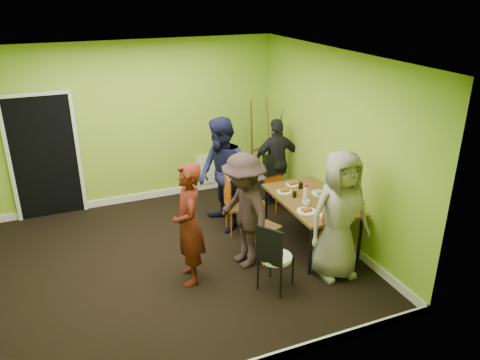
{
  "coord_description": "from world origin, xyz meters",
  "views": [
    {
      "loc": [
        -1.28,
        -5.55,
        3.63
      ],
      "look_at": [
        1.01,
        0.0,
        1.09
      ],
      "focal_mm": 35.0,
      "sensor_mm": 36.0,
      "label": 1
    }
  ],
  "objects_px": {
    "chair_front_end": "(331,233)",
    "easel": "(265,147)",
    "person_left_far": "(222,175)",
    "person_left_near": "(244,211)",
    "orange_bottle": "(296,193)",
    "blue_bottle": "(342,199)",
    "chair_bentwood": "(274,255)",
    "chair_left_far": "(234,201)",
    "chair_back_end": "(276,170)",
    "person_front_end": "(339,216)",
    "person_standing": "(189,225)",
    "person_back_end": "(277,162)",
    "thermos": "(306,193)",
    "chair_left_near": "(258,224)",
    "dining_table": "(311,202)"
  },
  "relations": [
    {
      "from": "chair_front_end",
      "to": "person_front_end",
      "type": "distance_m",
      "value": 0.4
    },
    {
      "from": "dining_table",
      "to": "chair_bentwood",
      "type": "distance_m",
      "value": 1.31
    },
    {
      "from": "blue_bottle",
      "to": "orange_bottle",
      "type": "xyz_separation_m",
      "value": [
        -0.42,
        0.56,
        -0.06
      ]
    },
    {
      "from": "person_front_end",
      "to": "chair_bentwood",
      "type": "bearing_deg",
      "value": -177.55
    },
    {
      "from": "person_left_far",
      "to": "person_front_end",
      "type": "relative_size",
      "value": 1.02
    },
    {
      "from": "chair_back_end",
      "to": "blue_bottle",
      "type": "bearing_deg",
      "value": 90.22
    },
    {
      "from": "chair_back_end",
      "to": "person_left_far",
      "type": "xyz_separation_m",
      "value": [
        -1.13,
        -0.4,
        0.23
      ]
    },
    {
      "from": "person_front_end",
      "to": "thermos",
      "type": "bearing_deg",
      "value": 93.42
    },
    {
      "from": "blue_bottle",
      "to": "chair_bentwood",
      "type": "bearing_deg",
      "value": -160.1
    },
    {
      "from": "chair_front_end",
      "to": "easel",
      "type": "distance_m",
      "value": 2.65
    },
    {
      "from": "chair_front_end",
      "to": "person_back_end",
      "type": "xyz_separation_m",
      "value": [
        0.25,
        2.14,
        0.24
      ]
    },
    {
      "from": "chair_back_end",
      "to": "person_left_near",
      "type": "xyz_separation_m",
      "value": [
        -1.23,
        -1.51,
        0.15
      ]
    },
    {
      "from": "easel",
      "to": "chair_front_end",
      "type": "bearing_deg",
      "value": -95.39
    },
    {
      "from": "person_left_near",
      "to": "easel",
      "type": "bearing_deg",
      "value": 141.51
    },
    {
      "from": "blue_bottle",
      "to": "chair_back_end",
      "type": "bearing_deg",
      "value": 94.87
    },
    {
      "from": "chair_left_near",
      "to": "person_back_end",
      "type": "distance_m",
      "value": 1.93
    },
    {
      "from": "chair_left_near",
      "to": "person_standing",
      "type": "distance_m",
      "value": 1.06
    },
    {
      "from": "chair_front_end",
      "to": "blue_bottle",
      "type": "height_order",
      "value": "blue_bottle"
    },
    {
      "from": "person_standing",
      "to": "person_back_end",
      "type": "distance_m",
      "value": 2.71
    },
    {
      "from": "chair_back_end",
      "to": "person_standing",
      "type": "distance_m",
      "value": 2.59
    },
    {
      "from": "dining_table",
      "to": "orange_bottle",
      "type": "bearing_deg",
      "value": 126.84
    },
    {
      "from": "person_left_far",
      "to": "person_left_near",
      "type": "bearing_deg",
      "value": -10.47
    },
    {
      "from": "chair_back_end",
      "to": "chair_front_end",
      "type": "distance_m",
      "value": 2.04
    },
    {
      "from": "person_left_near",
      "to": "chair_left_near",
      "type": "bearing_deg",
      "value": 90.81
    },
    {
      "from": "chair_front_end",
      "to": "person_left_near",
      "type": "xyz_separation_m",
      "value": [
        -1.05,
        0.52,
        0.29
      ]
    },
    {
      "from": "chair_left_far",
      "to": "easel",
      "type": "relative_size",
      "value": 0.52
    },
    {
      "from": "chair_left_far",
      "to": "person_left_far",
      "type": "relative_size",
      "value": 0.53
    },
    {
      "from": "chair_bentwood",
      "to": "thermos",
      "type": "relative_size",
      "value": 4.51
    },
    {
      "from": "easel",
      "to": "orange_bottle",
      "type": "relative_size",
      "value": 23.9
    },
    {
      "from": "person_left_near",
      "to": "chair_front_end",
      "type": "bearing_deg",
      "value": 57.17
    },
    {
      "from": "person_back_end",
      "to": "chair_front_end",
      "type": "bearing_deg",
      "value": 88.88
    },
    {
      "from": "chair_bentwood",
      "to": "thermos",
      "type": "height_order",
      "value": "thermos"
    },
    {
      "from": "thermos",
      "to": "person_standing",
      "type": "height_order",
      "value": "person_standing"
    },
    {
      "from": "dining_table",
      "to": "thermos",
      "type": "height_order",
      "value": "thermos"
    },
    {
      "from": "chair_front_end",
      "to": "orange_bottle",
      "type": "distance_m",
      "value": 0.87
    },
    {
      "from": "thermos",
      "to": "person_front_end",
      "type": "distance_m",
      "value": 0.82
    },
    {
      "from": "chair_front_end",
      "to": "person_front_end",
      "type": "height_order",
      "value": "person_front_end"
    },
    {
      "from": "dining_table",
      "to": "chair_front_end",
      "type": "height_order",
      "value": "chair_front_end"
    },
    {
      "from": "dining_table",
      "to": "chair_left_near",
      "type": "xyz_separation_m",
      "value": [
        -0.88,
        -0.08,
        -0.14
      ]
    },
    {
      "from": "chair_left_far",
      "to": "easel",
      "type": "height_order",
      "value": "easel"
    },
    {
      "from": "chair_bentwood",
      "to": "person_standing",
      "type": "bearing_deg",
      "value": -159.24
    },
    {
      "from": "person_left_far",
      "to": "chair_back_end",
      "type": "bearing_deg",
      "value": 104.13
    },
    {
      "from": "blue_bottle",
      "to": "person_back_end",
      "type": "relative_size",
      "value": 0.13
    },
    {
      "from": "chair_left_far",
      "to": "dining_table",
      "type": "bearing_deg",
      "value": 56.65
    },
    {
      "from": "chair_bentwood",
      "to": "person_left_far",
      "type": "distance_m",
      "value": 1.86
    },
    {
      "from": "dining_table",
      "to": "chair_left_near",
      "type": "distance_m",
      "value": 0.89
    },
    {
      "from": "thermos",
      "to": "person_back_end",
      "type": "height_order",
      "value": "person_back_end"
    },
    {
      "from": "dining_table",
      "to": "orange_bottle",
      "type": "height_order",
      "value": "orange_bottle"
    },
    {
      "from": "dining_table",
      "to": "person_left_near",
      "type": "relative_size",
      "value": 0.92
    },
    {
      "from": "chair_front_end",
      "to": "chair_left_far",
      "type": "bearing_deg",
      "value": 132.58
    }
  ]
}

